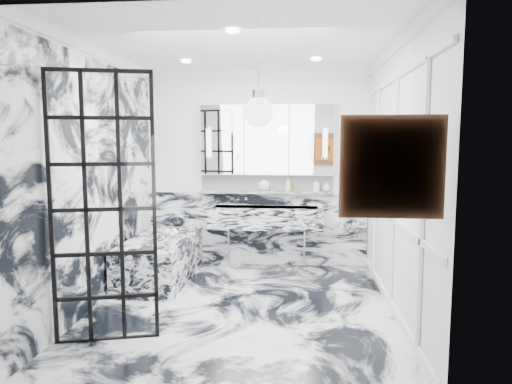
# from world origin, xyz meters

# --- Properties ---
(floor) EXTENTS (3.60, 3.60, 0.00)m
(floor) POSITION_xyz_m (0.00, 0.00, 0.00)
(floor) COLOR silver
(floor) RESTS_ON ground
(ceiling) EXTENTS (3.60, 3.60, 0.00)m
(ceiling) POSITION_xyz_m (0.00, 0.00, 2.80)
(ceiling) COLOR white
(ceiling) RESTS_ON wall_back
(wall_back) EXTENTS (3.60, 0.00, 3.60)m
(wall_back) POSITION_xyz_m (0.00, 1.80, 1.40)
(wall_back) COLOR white
(wall_back) RESTS_ON floor
(wall_front) EXTENTS (3.60, 0.00, 3.60)m
(wall_front) POSITION_xyz_m (0.00, -1.80, 1.40)
(wall_front) COLOR white
(wall_front) RESTS_ON floor
(wall_left) EXTENTS (0.00, 3.60, 3.60)m
(wall_left) POSITION_xyz_m (-1.60, 0.00, 1.40)
(wall_left) COLOR white
(wall_left) RESTS_ON floor
(wall_right) EXTENTS (0.00, 3.60, 3.60)m
(wall_right) POSITION_xyz_m (1.60, 0.00, 1.40)
(wall_right) COLOR white
(wall_right) RESTS_ON floor
(marble_clad_back) EXTENTS (3.18, 0.05, 1.05)m
(marble_clad_back) POSITION_xyz_m (0.00, 1.78, 0.53)
(marble_clad_back) COLOR silver
(marble_clad_back) RESTS_ON floor
(marble_clad_left) EXTENTS (0.02, 3.56, 2.68)m
(marble_clad_left) POSITION_xyz_m (-1.59, 0.00, 1.34)
(marble_clad_left) COLOR silver
(marble_clad_left) RESTS_ON floor
(panel_molding) EXTENTS (0.03, 3.40, 2.30)m
(panel_molding) POSITION_xyz_m (1.58, 0.00, 1.30)
(panel_molding) COLOR white
(panel_molding) RESTS_ON floor
(soap_bottle_a) EXTENTS (0.10, 0.10, 0.21)m
(soap_bottle_a) POSITION_xyz_m (0.46, 1.71, 1.19)
(soap_bottle_a) COLOR #8C5919
(soap_bottle_a) RESTS_ON ledge
(soap_bottle_b) EXTENTS (0.09, 0.09, 0.19)m
(soap_bottle_b) POSITION_xyz_m (0.86, 1.71, 1.18)
(soap_bottle_b) COLOR #4C4C51
(soap_bottle_b) RESTS_ON ledge
(soap_bottle_c) EXTENTS (0.12, 0.12, 0.14)m
(soap_bottle_c) POSITION_xyz_m (1.00, 1.71, 1.16)
(soap_bottle_c) COLOR silver
(soap_bottle_c) RESTS_ON ledge
(face_pot) EXTENTS (0.16, 0.16, 0.16)m
(face_pot) POSITION_xyz_m (0.12, 1.71, 1.17)
(face_pot) COLOR white
(face_pot) RESTS_ON ledge
(amber_bottle) EXTENTS (0.04, 0.04, 0.10)m
(amber_bottle) POSITION_xyz_m (0.51, 1.71, 1.14)
(amber_bottle) COLOR #8C5919
(amber_bottle) RESTS_ON ledge
(flower_vase) EXTENTS (0.09, 0.09, 0.12)m
(flower_vase) POSITION_xyz_m (-0.85, 0.30, 0.61)
(flower_vase) COLOR silver
(flower_vase) RESTS_ON bathtub
(crittall_door) EXTENTS (0.86, 0.27, 2.40)m
(crittall_door) POSITION_xyz_m (-1.11, -0.94, 1.20)
(crittall_door) COLOR black
(crittall_door) RESTS_ON floor
(artwork) EXTENTS (0.57, 0.05, 0.57)m
(artwork) POSITION_xyz_m (1.20, -1.76, 1.63)
(artwork) COLOR #CD4C15
(artwork) RESTS_ON wall_front
(pendant_light) EXTENTS (0.22, 0.22, 0.22)m
(pendant_light) POSITION_xyz_m (0.29, -1.22, 2.02)
(pendant_light) COLOR white
(pendant_light) RESTS_ON ceiling
(trough_sink) EXTENTS (1.60, 0.45, 0.30)m
(trough_sink) POSITION_xyz_m (0.15, 1.55, 0.73)
(trough_sink) COLOR silver
(trough_sink) RESTS_ON wall_back
(ledge) EXTENTS (1.90, 0.14, 0.04)m
(ledge) POSITION_xyz_m (0.15, 1.72, 1.07)
(ledge) COLOR silver
(ledge) RESTS_ON wall_back
(subway_tile) EXTENTS (1.90, 0.03, 0.23)m
(subway_tile) POSITION_xyz_m (0.15, 1.78, 1.21)
(subway_tile) COLOR white
(subway_tile) RESTS_ON wall_back
(mirror_cabinet) EXTENTS (1.90, 0.16, 1.00)m
(mirror_cabinet) POSITION_xyz_m (0.15, 1.73, 1.82)
(mirror_cabinet) COLOR white
(mirror_cabinet) RESTS_ON wall_back
(sconce_left) EXTENTS (0.07, 0.07, 0.40)m
(sconce_left) POSITION_xyz_m (-0.67, 1.63, 1.78)
(sconce_left) COLOR white
(sconce_left) RESTS_ON mirror_cabinet
(sconce_right) EXTENTS (0.07, 0.07, 0.40)m
(sconce_right) POSITION_xyz_m (0.97, 1.63, 1.78)
(sconce_right) COLOR white
(sconce_right) RESTS_ON mirror_cabinet
(bathtub) EXTENTS (0.75, 1.65, 0.55)m
(bathtub) POSITION_xyz_m (-1.18, 0.90, 0.28)
(bathtub) COLOR silver
(bathtub) RESTS_ON floor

